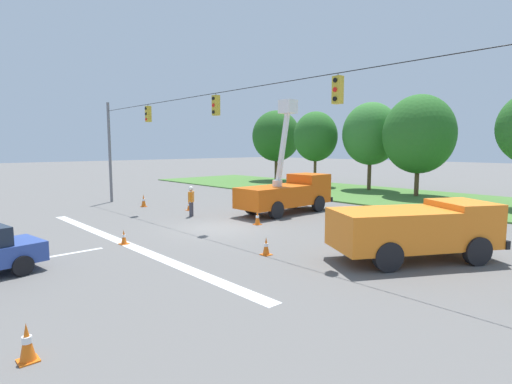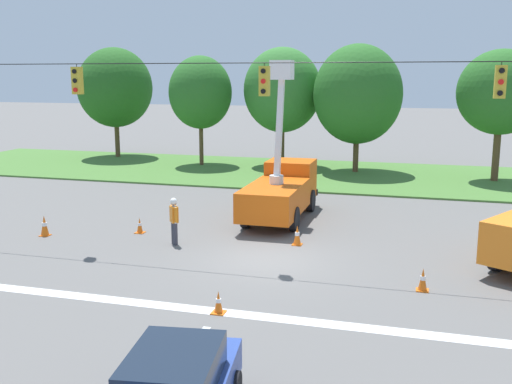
{
  "view_description": "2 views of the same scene",
  "coord_description": "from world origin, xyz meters",
  "px_view_note": "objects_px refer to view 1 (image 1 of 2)",
  "views": [
    {
      "loc": [
        15.69,
        -11.78,
        4.03
      ],
      "look_at": [
        1.9,
        0.81,
        1.91
      ],
      "focal_mm": 28.0,
      "sensor_mm": 36.0,
      "label": 1
    },
    {
      "loc": [
        5.0,
        -19.03,
        6.22
      ],
      "look_at": [
        -1.55,
        4.17,
        1.49
      ],
      "focal_mm": 42.0,
      "sensor_mm": 36.0,
      "label": 2
    }
  ],
  "objects_px": {
    "tree_west": "(316,137)",
    "tree_east": "(419,134)",
    "traffic_cone_lane_edge_a": "(144,201)",
    "traffic_cone_far_left": "(124,237)",
    "tree_centre": "(371,134)",
    "traffic_cone_foreground_left": "(257,218)",
    "road_worker": "(191,199)",
    "traffic_cone_mid_right": "(189,206)",
    "traffic_cone_lane_edge_b": "(27,342)",
    "utility_truck_support_near": "(416,228)",
    "traffic_cone_near_bucket": "(266,246)",
    "utility_truck_bucket_lift": "(288,191)",
    "tree_far_west": "(276,136)"
  },
  "relations": [
    {
      "from": "tree_west",
      "to": "tree_east",
      "type": "height_order",
      "value": "tree_east"
    },
    {
      "from": "traffic_cone_lane_edge_a",
      "to": "traffic_cone_far_left",
      "type": "height_order",
      "value": "traffic_cone_lane_edge_a"
    },
    {
      "from": "traffic_cone_far_left",
      "to": "tree_west",
      "type": "bearing_deg",
      "value": 111.86
    },
    {
      "from": "tree_centre",
      "to": "traffic_cone_lane_edge_a",
      "type": "relative_size",
      "value": 9.76
    },
    {
      "from": "traffic_cone_foreground_left",
      "to": "road_worker",
      "type": "bearing_deg",
      "value": -165.27
    },
    {
      "from": "traffic_cone_mid_right",
      "to": "traffic_cone_lane_edge_b",
      "type": "distance_m",
      "value": 18.03
    },
    {
      "from": "utility_truck_support_near",
      "to": "tree_east",
      "type": "bearing_deg",
      "value": 115.67
    },
    {
      "from": "tree_centre",
      "to": "road_worker",
      "type": "height_order",
      "value": "tree_centre"
    },
    {
      "from": "tree_east",
      "to": "traffic_cone_mid_right",
      "type": "xyz_separation_m",
      "value": [
        -6.59,
        -17.3,
        -4.72
      ]
    },
    {
      "from": "traffic_cone_foreground_left",
      "to": "traffic_cone_lane_edge_a",
      "type": "xyz_separation_m",
      "value": [
        -9.81,
        -1.45,
        0.05
      ]
    },
    {
      "from": "traffic_cone_near_bucket",
      "to": "traffic_cone_mid_right",
      "type": "bearing_deg",
      "value": 161.38
    },
    {
      "from": "tree_centre",
      "to": "utility_truck_support_near",
      "type": "xyz_separation_m",
      "value": [
        13.61,
        -18.89,
        -4.04
      ]
    },
    {
      "from": "traffic_cone_near_bucket",
      "to": "traffic_cone_lane_edge_a",
      "type": "height_order",
      "value": "traffic_cone_lane_edge_a"
    },
    {
      "from": "tree_east",
      "to": "traffic_cone_mid_right",
      "type": "relative_size",
      "value": 12.94
    },
    {
      "from": "tree_east",
      "to": "traffic_cone_near_bucket",
      "type": "bearing_deg",
      "value": -78.27
    },
    {
      "from": "tree_west",
      "to": "traffic_cone_lane_edge_a",
      "type": "height_order",
      "value": "tree_west"
    },
    {
      "from": "utility_truck_bucket_lift",
      "to": "traffic_cone_near_bucket",
      "type": "xyz_separation_m",
      "value": [
        6.1,
        -7.7,
        -1.02
      ]
    },
    {
      "from": "tree_far_west",
      "to": "tree_east",
      "type": "distance_m",
      "value": 18.41
    },
    {
      "from": "utility_truck_bucket_lift",
      "to": "road_worker",
      "type": "relative_size",
      "value": 3.85
    },
    {
      "from": "utility_truck_support_near",
      "to": "road_worker",
      "type": "bearing_deg",
      "value": -175.94
    },
    {
      "from": "tree_far_west",
      "to": "traffic_cone_foreground_left",
      "type": "xyz_separation_m",
      "value": [
        18.08,
        -19.62,
        -4.91
      ]
    },
    {
      "from": "tree_far_west",
      "to": "traffic_cone_foreground_left",
      "type": "relative_size",
      "value": 11.09
    },
    {
      "from": "road_worker",
      "to": "traffic_cone_near_bucket",
      "type": "relative_size",
      "value": 2.59
    },
    {
      "from": "tree_west",
      "to": "traffic_cone_near_bucket",
      "type": "bearing_deg",
      "value": -54.73
    },
    {
      "from": "tree_east",
      "to": "traffic_cone_near_bucket",
      "type": "height_order",
      "value": "tree_east"
    },
    {
      "from": "tree_east",
      "to": "traffic_cone_mid_right",
      "type": "height_order",
      "value": "tree_east"
    },
    {
      "from": "road_worker",
      "to": "traffic_cone_near_bucket",
      "type": "bearing_deg",
      "value": -16.0
    },
    {
      "from": "traffic_cone_foreground_left",
      "to": "tree_far_west",
      "type": "bearing_deg",
      "value": 132.67
    },
    {
      "from": "traffic_cone_lane_edge_a",
      "to": "tree_east",
      "type": "bearing_deg",
      "value": 61.9
    },
    {
      "from": "traffic_cone_near_bucket",
      "to": "tree_far_west",
      "type": "bearing_deg",
      "value": 134.09
    },
    {
      "from": "tree_far_west",
      "to": "traffic_cone_far_left",
      "type": "relative_size",
      "value": 13.41
    },
    {
      "from": "traffic_cone_mid_right",
      "to": "traffic_cone_near_bucket",
      "type": "distance_m",
      "value": 11.55
    },
    {
      "from": "traffic_cone_foreground_left",
      "to": "traffic_cone_near_bucket",
      "type": "bearing_deg",
      "value": -39.44
    },
    {
      "from": "tree_far_west",
      "to": "traffic_cone_mid_right",
      "type": "bearing_deg",
      "value": -59.31
    },
    {
      "from": "traffic_cone_foreground_left",
      "to": "traffic_cone_far_left",
      "type": "bearing_deg",
      "value": -95.47
    },
    {
      "from": "traffic_cone_foreground_left",
      "to": "tree_centre",
      "type": "bearing_deg",
      "value": 105.07
    },
    {
      "from": "traffic_cone_near_bucket",
      "to": "traffic_cone_far_left",
      "type": "relative_size",
      "value": 1.11
    },
    {
      "from": "traffic_cone_mid_right",
      "to": "traffic_cone_near_bucket",
      "type": "xyz_separation_m",
      "value": [
        10.95,
        -3.69,
        0.03
      ]
    },
    {
      "from": "tree_east",
      "to": "utility_truck_bucket_lift",
      "type": "xyz_separation_m",
      "value": [
        -1.74,
        -13.29,
        -3.66
      ]
    },
    {
      "from": "tree_east",
      "to": "utility_truck_support_near",
      "type": "relative_size",
      "value": 1.3
    },
    {
      "from": "utility_truck_bucket_lift",
      "to": "traffic_cone_mid_right",
      "type": "xyz_separation_m",
      "value": [
        -4.85,
        -4.01,
        -1.05
      ]
    },
    {
      "from": "tree_west",
      "to": "tree_east",
      "type": "relative_size",
      "value": 0.92
    },
    {
      "from": "utility_truck_support_near",
      "to": "traffic_cone_lane_edge_b",
      "type": "bearing_deg",
      "value": -98.1
    },
    {
      "from": "tree_east",
      "to": "traffic_cone_near_bucket",
      "type": "relative_size",
      "value": 11.92
    },
    {
      "from": "tree_far_west",
      "to": "utility_truck_bucket_lift",
      "type": "bearing_deg",
      "value": -43.45
    },
    {
      "from": "road_worker",
      "to": "traffic_cone_lane_edge_a",
      "type": "distance_m",
      "value": 5.43
    },
    {
      "from": "traffic_cone_mid_right",
      "to": "traffic_cone_lane_edge_b",
      "type": "bearing_deg",
      "value": -42.5
    },
    {
      "from": "tree_far_west",
      "to": "tree_east",
      "type": "relative_size",
      "value": 1.01
    },
    {
      "from": "tree_east",
      "to": "traffic_cone_lane_edge_b",
      "type": "height_order",
      "value": "tree_east"
    },
    {
      "from": "tree_far_west",
      "to": "utility_truck_bucket_lift",
      "type": "distance_m",
      "value": 23.09
    }
  ]
}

